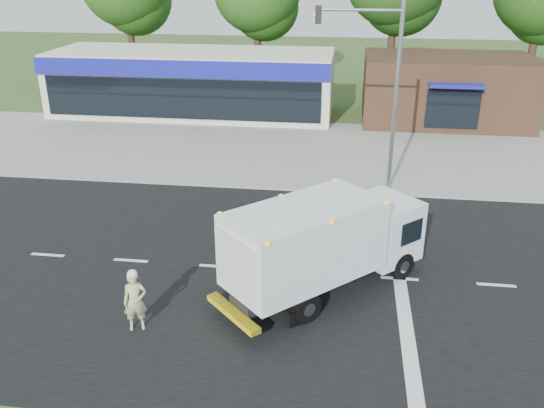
{
  "coord_description": "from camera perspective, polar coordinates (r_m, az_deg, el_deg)",
  "views": [
    {
      "loc": [
        1.06,
        -16.42,
        9.55
      ],
      "look_at": [
        -1.36,
        1.59,
        1.7
      ],
      "focal_mm": 38.0,
      "sensor_mm": 36.0,
      "label": 1
    }
  ],
  "objects": [
    {
      "name": "traffic_signal_pole",
      "position": [
        24.5,
        10.76,
        12.08
      ],
      "size": [
        3.51,
        0.25,
        8.0
      ],
      "color": "gray",
      "rests_on": "ground"
    },
    {
      "name": "road_asphalt",
      "position": [
        19.03,
        3.44,
        -6.8
      ],
      "size": [
        60.0,
        14.0,
        0.02
      ],
      "primitive_type": "cube",
      "color": "black",
      "rests_on": "ground"
    },
    {
      "name": "lane_markings",
      "position": [
        17.84,
        7.48,
        -9.17
      ],
      "size": [
        55.2,
        7.0,
        0.01
      ],
      "color": "silver",
      "rests_on": "road_asphalt"
    },
    {
      "name": "sidewalk",
      "position": [
        26.41,
        4.83,
        2.22
      ],
      "size": [
        60.0,
        2.4,
        0.12
      ],
      "primitive_type": "cube",
      "color": "gray",
      "rests_on": "ground"
    },
    {
      "name": "ground",
      "position": [
        19.03,
        3.44,
        -6.81
      ],
      "size": [
        120.0,
        120.0,
        0.0
      ],
      "primitive_type": "plane",
      "color": "#385123",
      "rests_on": "ground"
    },
    {
      "name": "parking_apron",
      "position": [
        31.9,
        5.41,
        5.86
      ],
      "size": [
        60.0,
        9.0,
        0.02
      ],
      "primitive_type": "cube",
      "color": "gray",
      "rests_on": "ground"
    },
    {
      "name": "retail_strip_mall",
      "position": [
        38.46,
        -7.85,
        11.85
      ],
      "size": [
        18.0,
        6.2,
        4.0
      ],
      "color": "beige",
      "rests_on": "ground"
    },
    {
      "name": "ems_box_truck",
      "position": [
        17.22,
        5.14,
        -3.63
      ],
      "size": [
        6.41,
        6.33,
        3.06
      ],
      "rotation": [
        0.0,
        0.0,
        0.77
      ],
      "color": "black",
      "rests_on": "ground"
    },
    {
      "name": "brown_storefront",
      "position": [
        37.65,
        16.86,
        10.82
      ],
      "size": [
        10.0,
        6.7,
        4.0
      ],
      "color": "#382316",
      "rests_on": "ground"
    },
    {
      "name": "emergency_worker",
      "position": [
        16.34,
        -13.41,
        -9.26
      ],
      "size": [
        0.75,
        0.62,
        1.87
      ],
      "rotation": [
        0.0,
        0.0,
        0.36
      ],
      "color": "#C4B782",
      "rests_on": "ground"
    }
  ]
}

